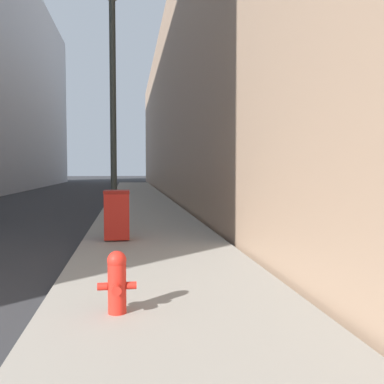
# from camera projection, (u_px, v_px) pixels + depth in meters

# --- Properties ---
(sidewalk_right) EXTENTS (3.39, 60.00, 0.13)m
(sidewalk_right) POSITION_uv_depth(u_px,v_px,m) (140.00, 202.00, 22.27)
(sidewalk_right) COLOR gray
(sidewalk_right) RESTS_ON ground
(building_right_stone) EXTENTS (12.00, 60.00, 12.21)m
(building_right_stone) POSITION_uv_depth(u_px,v_px,m) (245.00, 109.00, 30.97)
(building_right_stone) COLOR #9E7F66
(building_right_stone) RESTS_ON ground
(fire_hydrant) EXTENTS (0.46, 0.34, 0.74)m
(fire_hydrant) POSITION_uv_depth(u_px,v_px,m) (117.00, 281.00, 5.03)
(fire_hydrant) COLOR red
(fire_hydrant) RESTS_ON sidewalk_right
(trash_bin) EXTENTS (0.60, 0.61, 1.19)m
(trash_bin) POSITION_uv_depth(u_px,v_px,m) (117.00, 215.00, 10.20)
(trash_bin) COLOR red
(trash_bin) RESTS_ON sidewalk_right
(lamppost) EXTENTS (0.41, 0.41, 6.82)m
(lamppost) POSITION_uv_depth(u_px,v_px,m) (113.00, 98.00, 12.17)
(lamppost) COLOR #2D332D
(lamppost) RESTS_ON sidewalk_right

